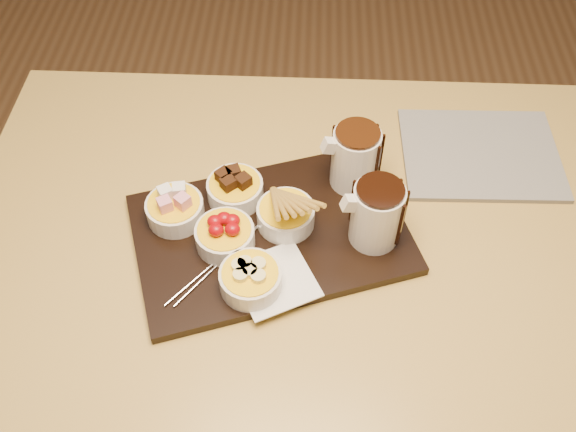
{
  "coord_description": "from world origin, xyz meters",
  "views": [
    {
      "loc": [
        0.01,
        -0.7,
        1.64
      ],
      "look_at": [
        -0.02,
        -0.03,
        0.81
      ],
      "focal_mm": 40.0,
      "sensor_mm": 36.0,
      "label": 1
    }
  ],
  "objects_px": {
    "dining_table": "(297,255)",
    "newspaper": "(480,154)",
    "bowl_strawberries": "(225,237)",
    "pitcher_dark_chocolate": "(376,215)",
    "pitcher_milk_chocolate": "(355,158)",
    "serving_board": "(271,234)"
  },
  "relations": [
    {
      "from": "serving_board",
      "to": "pitcher_milk_chocolate",
      "type": "height_order",
      "value": "pitcher_milk_chocolate"
    },
    {
      "from": "serving_board",
      "to": "pitcher_dark_chocolate",
      "type": "height_order",
      "value": "pitcher_dark_chocolate"
    },
    {
      "from": "dining_table",
      "to": "newspaper",
      "type": "distance_m",
      "value": 0.4
    },
    {
      "from": "dining_table",
      "to": "bowl_strawberries",
      "type": "relative_size",
      "value": 12.0
    },
    {
      "from": "pitcher_dark_chocolate",
      "to": "pitcher_milk_chocolate",
      "type": "distance_m",
      "value": 0.13
    },
    {
      "from": "serving_board",
      "to": "dining_table",
      "type": "bearing_deg",
      "value": 17.55
    },
    {
      "from": "serving_board",
      "to": "pitcher_milk_chocolate",
      "type": "xyz_separation_m",
      "value": [
        0.14,
        0.12,
        0.07
      ]
    },
    {
      "from": "pitcher_milk_chocolate",
      "to": "newspaper",
      "type": "bearing_deg",
      "value": 1.34
    },
    {
      "from": "dining_table",
      "to": "bowl_strawberries",
      "type": "xyz_separation_m",
      "value": [
        -0.12,
        -0.06,
        0.14
      ]
    },
    {
      "from": "pitcher_dark_chocolate",
      "to": "newspaper",
      "type": "xyz_separation_m",
      "value": [
        0.22,
        0.22,
        -0.07
      ]
    },
    {
      "from": "dining_table",
      "to": "pitcher_milk_chocolate",
      "type": "xyz_separation_m",
      "value": [
        0.1,
        0.09,
        0.17
      ]
    },
    {
      "from": "pitcher_dark_chocolate",
      "to": "dining_table",
      "type": "bearing_deg",
      "value": 144.99
    },
    {
      "from": "bowl_strawberries",
      "to": "pitcher_dark_chocolate",
      "type": "bearing_deg",
      "value": 6.11
    },
    {
      "from": "dining_table",
      "to": "newspaper",
      "type": "relative_size",
      "value": 4.03
    },
    {
      "from": "pitcher_dark_chocolate",
      "to": "pitcher_milk_chocolate",
      "type": "xyz_separation_m",
      "value": [
        -0.03,
        0.13,
        0.0
      ]
    },
    {
      "from": "bowl_strawberries",
      "to": "pitcher_dark_chocolate",
      "type": "distance_m",
      "value": 0.25
    },
    {
      "from": "dining_table",
      "to": "pitcher_milk_chocolate",
      "type": "distance_m",
      "value": 0.22
    },
    {
      "from": "serving_board",
      "to": "bowl_strawberries",
      "type": "height_order",
      "value": "bowl_strawberries"
    },
    {
      "from": "pitcher_milk_chocolate",
      "to": "pitcher_dark_chocolate",
      "type": "bearing_deg",
      "value": -94.4
    },
    {
      "from": "serving_board",
      "to": "pitcher_dark_chocolate",
      "type": "bearing_deg",
      "value": -19.98
    },
    {
      "from": "pitcher_milk_chocolate",
      "to": "newspaper",
      "type": "distance_m",
      "value": 0.27
    },
    {
      "from": "dining_table",
      "to": "serving_board",
      "type": "height_order",
      "value": "serving_board"
    }
  ]
}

